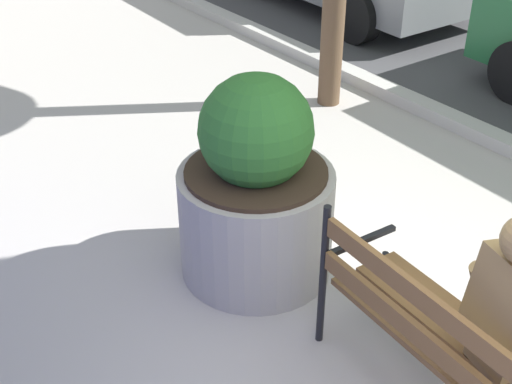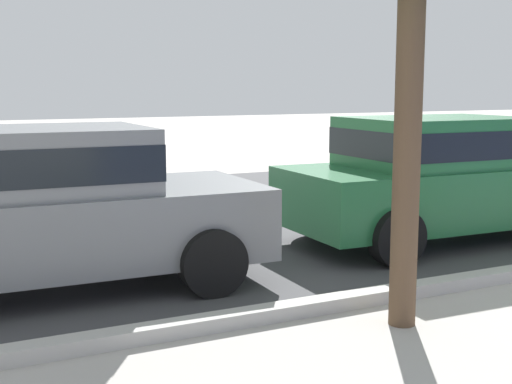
# 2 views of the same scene
# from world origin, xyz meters

# --- Properties ---
(street_surface) EXTENTS (60.00, 9.00, 0.01)m
(street_surface) POSITION_xyz_m (0.00, 7.50, 0.00)
(street_surface) COLOR #424244
(street_surface) RESTS_ON ground
(parked_car_grey) EXTENTS (4.16, 2.03, 1.56)m
(parked_car_grey) POSITION_xyz_m (-6.02, 4.64, 0.84)
(parked_car_grey) COLOR slate
(parked_car_grey) RESTS_ON ground
(parked_car_green) EXTENTS (4.16, 2.03, 1.56)m
(parked_car_green) POSITION_xyz_m (-1.16, 4.64, 0.84)
(parked_car_green) COLOR #236638
(parked_car_green) RESTS_ON ground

